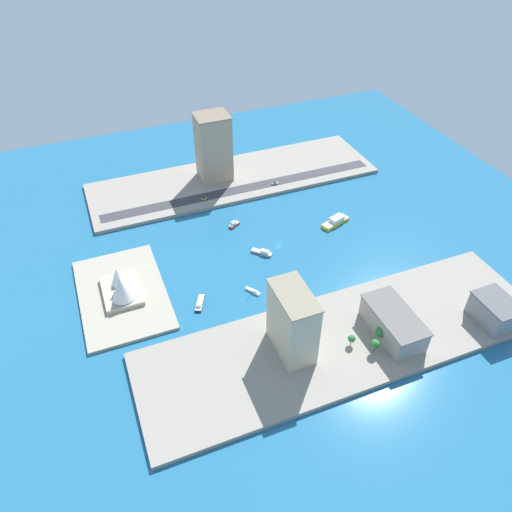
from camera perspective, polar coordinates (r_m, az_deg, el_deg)
name	(u,v)px	position (r m, az deg, el deg)	size (l,w,h in m)	color
ground_plane	(279,245)	(349.34, 2.65, 1.33)	(440.00, 440.00, 0.00)	#23668E
quay_west	(345,339)	(289.63, 10.29, -9.42)	(70.00, 240.00, 2.78)	gray
quay_east	(234,178)	(420.42, -2.59, 9.00)	(70.00, 240.00, 2.78)	gray
peninsula_point	(122,294)	(321.71, -15.26, -4.26)	(82.75, 52.65, 2.00)	#A89E89
road_strip	(242,189)	(403.44, -1.61, 7.80)	(11.13, 228.00, 0.15)	#38383D
sailboat_small_white	(253,291)	(312.34, -0.38, -4.09)	(10.97, 7.71, 11.48)	white
ferry_yellow_fast	(335,221)	(372.19, 9.22, 4.00)	(13.99, 24.90, 5.68)	yellow
patrol_launch_navy	(200,303)	(306.48, -6.54, -5.45)	(15.11, 10.03, 3.21)	#1E284C
tugboat_red	(234,224)	(366.10, -2.54, 3.70)	(7.84, 10.17, 4.01)	red
yacht_sleek_gray	(262,252)	(340.29, 0.71, 0.44)	(13.61, 13.36, 3.74)	#999EA3
carpark_squat_concrete	(393,323)	(291.19, 15.67, -7.52)	(41.36, 20.74, 15.46)	gray
warehouse_low_gray	(495,311)	(318.46, 25.98, -5.76)	(26.06, 19.13, 15.93)	gray
apartment_midrise_tan	(214,147)	(407.53, -4.96, 12.48)	(23.51, 26.74, 55.04)	tan
office_block_beige	(292,322)	(264.17, 4.26, -7.68)	(32.31, 17.72, 41.57)	#C6B793
van_white	(275,183)	(409.28, 2.19, 8.45)	(2.21, 5.24, 1.71)	black
taxi_yellow_cab	(204,199)	(392.01, -6.04, 6.66)	(2.09, 4.26, 1.62)	black
traffic_light_waterfront	(207,197)	(387.36, -5.72, 6.83)	(0.36, 0.36, 6.50)	black
opera_landmark	(121,286)	(314.29, -15.47, -3.37)	(32.45, 23.11, 20.25)	#BCAD93
park_tree_cluster	(374,337)	(283.36, 13.52, -9.12)	(14.04, 21.44, 9.99)	brown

